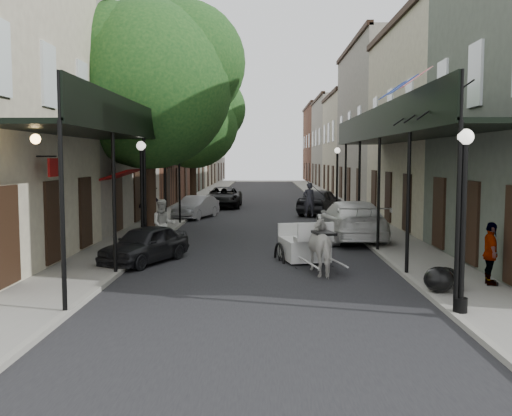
{
  "coord_description": "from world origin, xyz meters",
  "views": [
    {
      "loc": [
        0.11,
        -13.44,
        3.25
      ],
      "look_at": [
        -0.18,
        5.4,
        1.6
      ],
      "focal_mm": 40.0,
      "sensor_mm": 36.0,
      "label": 1
    }
  ],
  "objects_px": {
    "tree_far": "(198,119)",
    "pedestrian_walking": "(163,224)",
    "pedestrian_sidewalk_left": "(150,203)",
    "car_right_near": "(351,220)",
    "carriage": "(301,229)",
    "car_left_far": "(224,197)",
    "lamppost_right_near": "(463,218)",
    "car_right_far": "(320,201)",
    "car_left_near": "(145,244)",
    "pedestrian_sidewalk_right": "(491,254)",
    "car_left_mid": "(196,207)",
    "lamppost_right_far": "(337,180)",
    "horse": "(325,247)",
    "lamppost_left": "(142,193)",
    "tree_near": "(160,79)"
  },
  "relations": [
    {
      "from": "tree_far",
      "to": "pedestrian_walking",
      "type": "height_order",
      "value": "tree_far"
    },
    {
      "from": "pedestrian_sidewalk_left",
      "to": "car_right_near",
      "type": "height_order",
      "value": "pedestrian_sidewalk_left"
    },
    {
      "from": "carriage",
      "to": "car_left_far",
      "type": "bearing_deg",
      "value": 88.6
    },
    {
      "from": "lamppost_right_near",
      "to": "car_right_far",
      "type": "xyz_separation_m",
      "value": [
        -0.78,
        21.37,
        -1.28
      ]
    },
    {
      "from": "car_left_near",
      "to": "car_right_near",
      "type": "height_order",
      "value": "car_right_near"
    },
    {
      "from": "car_left_far",
      "to": "car_right_near",
      "type": "relative_size",
      "value": 0.9
    },
    {
      "from": "pedestrian_sidewalk_right",
      "to": "car_right_far",
      "type": "xyz_separation_m",
      "value": [
        -2.37,
        18.82,
        -0.14
      ]
    },
    {
      "from": "car_left_mid",
      "to": "tree_far",
      "type": "bearing_deg",
      "value": 112.08
    },
    {
      "from": "car_left_mid",
      "to": "car_right_far",
      "type": "xyz_separation_m",
      "value": [
        6.92,
        2.17,
        0.16
      ]
    },
    {
      "from": "pedestrian_walking",
      "to": "lamppost_right_far",
      "type": "bearing_deg",
      "value": 38.93
    },
    {
      "from": "carriage",
      "to": "car_left_mid",
      "type": "distance_m",
      "value": 13.39
    },
    {
      "from": "horse",
      "to": "car_left_far",
      "type": "xyz_separation_m",
      "value": [
        -4.4,
        21.56,
        -0.07
      ]
    },
    {
      "from": "lamppost_right_near",
      "to": "lamppost_left",
      "type": "xyz_separation_m",
      "value": [
        -8.2,
        8.0,
        0.0
      ]
    },
    {
      "from": "tree_near",
      "to": "horse",
      "type": "height_order",
      "value": "tree_near"
    },
    {
      "from": "pedestrian_sidewalk_left",
      "to": "car_right_far",
      "type": "bearing_deg",
      "value": -167.51
    },
    {
      "from": "lamppost_right_near",
      "to": "lamppost_right_far",
      "type": "bearing_deg",
      "value": 90.0
    },
    {
      "from": "tree_near",
      "to": "car_left_near",
      "type": "bearing_deg",
      "value": -84.48
    },
    {
      "from": "lamppost_left",
      "to": "lamppost_right_far",
      "type": "xyz_separation_m",
      "value": [
        8.2,
        12.0,
        0.0
      ]
    },
    {
      "from": "horse",
      "to": "pedestrian_walking",
      "type": "distance_m",
      "value": 6.78
    },
    {
      "from": "horse",
      "to": "car_left_mid",
      "type": "distance_m",
      "value": 15.72
    },
    {
      "from": "horse",
      "to": "car_left_mid",
      "type": "bearing_deg",
      "value": -82.69
    },
    {
      "from": "tree_far",
      "to": "pedestrian_sidewalk_right",
      "type": "bearing_deg",
      "value": -67.18
    },
    {
      "from": "car_right_far",
      "to": "pedestrian_sidewalk_left",
      "type": "bearing_deg",
      "value": 50.7
    },
    {
      "from": "lamppost_left",
      "to": "car_right_near",
      "type": "distance_m",
      "value": 8.31
    },
    {
      "from": "tree_near",
      "to": "car_left_far",
      "type": "xyz_separation_m",
      "value": [
        1.6,
        13.82,
        -5.8
      ]
    },
    {
      "from": "lamppost_left",
      "to": "car_left_far",
      "type": "distance_m",
      "value": 18.11
    },
    {
      "from": "horse",
      "to": "car_left_far",
      "type": "bearing_deg",
      "value": -91.25
    },
    {
      "from": "car_left_mid",
      "to": "car_right_far",
      "type": "height_order",
      "value": "car_right_far"
    },
    {
      "from": "tree_near",
      "to": "car_left_far",
      "type": "distance_m",
      "value": 15.08
    },
    {
      "from": "car_left_near",
      "to": "car_left_mid",
      "type": "relative_size",
      "value": 0.94
    },
    {
      "from": "tree_near",
      "to": "car_left_mid",
      "type": "height_order",
      "value": "tree_near"
    },
    {
      "from": "tree_near",
      "to": "car_left_far",
      "type": "relative_size",
      "value": 1.96
    },
    {
      "from": "tree_near",
      "to": "car_left_mid",
      "type": "xyz_separation_m",
      "value": [
        0.6,
        7.02,
        -5.88
      ]
    },
    {
      "from": "carriage",
      "to": "lamppost_left",
      "type": "bearing_deg",
      "value": 154.03
    },
    {
      "from": "tree_near",
      "to": "carriage",
      "type": "relative_size",
      "value": 3.8
    },
    {
      "from": "lamppost_right_near",
      "to": "car_right_far",
      "type": "distance_m",
      "value": 21.42
    },
    {
      "from": "tree_near",
      "to": "tree_far",
      "type": "height_order",
      "value": "tree_near"
    },
    {
      "from": "tree_far",
      "to": "car_left_near",
      "type": "height_order",
      "value": "tree_far"
    },
    {
      "from": "tree_near",
      "to": "car_left_mid",
      "type": "distance_m",
      "value": 9.18
    },
    {
      "from": "lamppost_right_far",
      "to": "pedestrian_sidewalk_left",
      "type": "distance_m",
      "value": 10.32
    },
    {
      "from": "tree_far",
      "to": "car_left_mid",
      "type": "xyz_separation_m",
      "value": [
        0.65,
        -6.98,
        -5.23
      ]
    },
    {
      "from": "lamppost_right_near",
      "to": "pedestrian_sidewalk_right",
      "type": "relative_size",
      "value": 2.37
    },
    {
      "from": "lamppost_right_far",
      "to": "pedestrian_walking",
      "type": "height_order",
      "value": "lamppost_right_far"
    },
    {
      "from": "tree_far",
      "to": "car_left_far",
      "type": "bearing_deg",
      "value": -6.16
    },
    {
      "from": "lamppost_right_near",
      "to": "car_left_far",
      "type": "relative_size",
      "value": 0.75
    },
    {
      "from": "horse",
      "to": "carriage",
      "type": "xyz_separation_m",
      "value": [
        -0.52,
        2.3,
        0.23
      ]
    },
    {
      "from": "carriage",
      "to": "pedestrian_sidewalk_left",
      "type": "distance_m",
      "value": 11.8
    },
    {
      "from": "carriage",
      "to": "pedestrian_walking",
      "type": "relative_size",
      "value": 1.41
    },
    {
      "from": "horse",
      "to": "carriage",
      "type": "height_order",
      "value": "carriage"
    },
    {
      "from": "lamppost_right_far",
      "to": "car_right_near",
      "type": "height_order",
      "value": "lamppost_right_far"
    }
  ]
}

